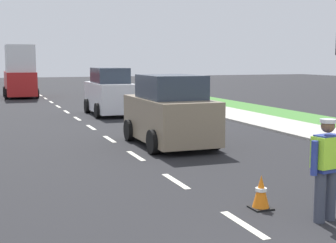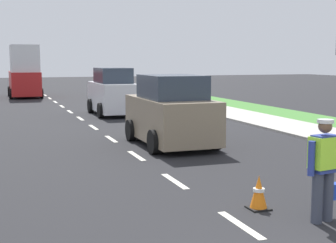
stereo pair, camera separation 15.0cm
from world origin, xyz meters
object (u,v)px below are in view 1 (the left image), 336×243
object	(u,v)px
traffic_cone_near	(261,192)
car_outgoing_far	(110,93)
delivery_truck	(20,74)
car_outgoing_ahead	(170,113)
road_worker	(327,165)

from	to	relation	value
traffic_cone_near	car_outgoing_far	bearing A→B (deg)	86.18
delivery_truck	traffic_cone_near	bearing A→B (deg)	-85.53
delivery_truck	car_outgoing_far	distance (m)	12.87
car_outgoing_ahead	delivery_truck	bearing A→B (deg)	97.90
traffic_cone_near	delivery_truck	xyz separation A→B (m)	(-2.18, 27.85, 1.31)
car_outgoing_ahead	car_outgoing_far	distance (m)	8.78
road_worker	delivery_truck	bearing A→B (deg)	95.60
road_worker	traffic_cone_near	bearing A→B (deg)	124.58
road_worker	car_outgoing_far	bearing A→B (deg)	88.64
road_worker	traffic_cone_near	xyz separation A→B (m)	(-0.64, 0.93, -0.63)
delivery_truck	car_outgoing_far	size ratio (longest dim) A/B	1.19
road_worker	traffic_cone_near	size ratio (longest dim) A/B	2.77
road_worker	car_outgoing_ahead	bearing A→B (deg)	89.04
road_worker	delivery_truck	world-z (taller)	delivery_truck
traffic_cone_near	car_outgoing_ahead	xyz separation A→B (m)	(0.77, 6.63, 0.70)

